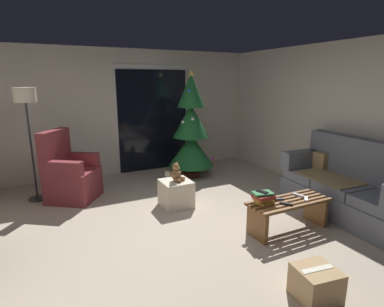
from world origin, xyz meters
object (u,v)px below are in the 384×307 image
(coffee_table, at_px, (288,210))
(cell_phone, at_px, (262,192))
(christmas_tree, at_px, (191,131))
(remote_silver, at_px, (298,195))
(cardboard_box_taped_mid_floor, at_px, (316,284))
(remote_graphite, at_px, (278,199))
(ottoman, at_px, (176,194))
(book_stack, at_px, (263,198))
(couch, at_px, (349,187))
(teddy_bear_cream_by_tree, at_px, (167,179))
(teddy_bear_chestnut, at_px, (176,173))
(remote_black, at_px, (286,204))
(floor_lamp, at_px, (26,106))
(remote_white, at_px, (306,199))
(armchair, at_px, (70,175))

(coffee_table, xyz_separation_m, cell_phone, (-0.37, 0.08, 0.29))
(christmas_tree, bearing_deg, coffee_table, -87.99)
(remote_silver, distance_m, cardboard_box_taped_mid_floor, 1.49)
(remote_graphite, distance_m, ottoman, 1.55)
(book_stack, relative_size, christmas_tree, 0.13)
(couch, xyz_separation_m, cell_phone, (-1.50, 0.08, 0.16))
(book_stack, distance_m, teddy_bear_cream_by_tree, 2.28)
(ottoman, relative_size, cardboard_box_taped_mid_floor, 1.11)
(teddy_bear_chestnut, bearing_deg, cell_phone, -64.62)
(remote_black, bearing_deg, floor_lamp, -79.31)
(remote_graphite, height_order, cardboard_box_taped_mid_floor, remote_graphite)
(remote_graphite, xyz_separation_m, cell_phone, (-0.25, 0.01, 0.14))
(remote_graphite, height_order, teddy_bear_cream_by_tree, remote_graphite)
(book_stack, bearing_deg, remote_white, -14.44)
(teddy_bear_chestnut, xyz_separation_m, teddy_bear_cream_by_tree, (0.23, 0.94, -0.41))
(couch, height_order, book_stack, couch)
(cell_phone, relative_size, ottoman, 0.33)
(coffee_table, distance_m, teddy_bear_chestnut, 1.67)
(cardboard_box_taped_mid_floor, bearing_deg, cell_phone, 74.50)
(remote_white, bearing_deg, remote_black, -134.10)
(coffee_table, relative_size, teddy_bear_chestnut, 3.86)
(couch, height_order, teddy_bear_cream_by_tree, couch)
(coffee_table, relative_size, ottoman, 2.50)
(floor_lamp, distance_m, teddy_bear_chestnut, 2.50)
(floor_lamp, bearing_deg, remote_black, -44.41)
(remote_graphite, relative_size, remote_white, 1.00)
(cell_phone, distance_m, ottoman, 1.45)
(book_stack, height_order, cardboard_box_taped_mid_floor, book_stack)
(remote_graphite, relative_size, cardboard_box_taped_mid_floor, 0.39)
(christmas_tree, distance_m, armchair, 2.36)
(remote_silver, bearing_deg, book_stack, -13.79)
(remote_white, distance_m, floor_lamp, 4.24)
(armchair, height_order, floor_lamp, floor_lamp)
(christmas_tree, relative_size, cardboard_box_taped_mid_floor, 5.25)
(remote_white, bearing_deg, remote_silver, 130.84)
(couch, bearing_deg, remote_white, -174.66)
(remote_white, bearing_deg, book_stack, -149.75)
(armchair, bearing_deg, book_stack, -48.89)
(floor_lamp, distance_m, teddy_bear_cream_by_tree, 2.57)
(cell_phone, relative_size, cardboard_box_taped_mid_floor, 0.36)
(remote_black, height_order, cardboard_box_taped_mid_floor, remote_black)
(ottoman, distance_m, cardboard_box_taped_mid_floor, 2.45)
(coffee_table, relative_size, christmas_tree, 0.53)
(couch, distance_m, cardboard_box_taped_mid_floor, 2.14)
(ottoman, bearing_deg, cell_phone, -64.54)
(remote_white, relative_size, teddy_bear_cream_by_tree, 0.55)
(remote_silver, bearing_deg, floor_lamp, -52.93)
(remote_white, distance_m, armchair, 3.57)
(remote_graphite, relative_size, teddy_bear_chestnut, 0.55)
(teddy_bear_chestnut, bearing_deg, remote_white, -50.41)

